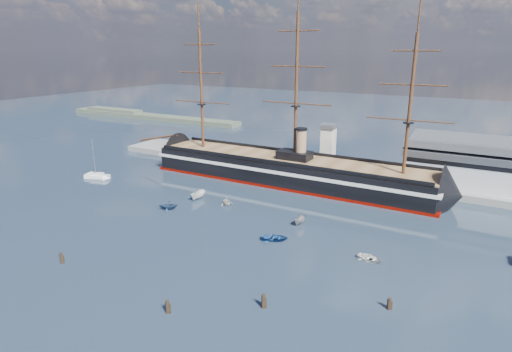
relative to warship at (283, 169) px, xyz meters
The scene contains 16 objects.
ground 21.45m from the warship, 71.70° to the right, with size 600.00×600.00×0.00m, color #24303D.
quay 23.42m from the warship, 43.92° to the left, with size 180.00×18.00×2.00m, color slate.
quay_tower 17.15m from the warship, 53.51° to the left, with size 5.00×5.00×15.00m.
shoreline 152.38m from the warship, 150.51° to the left, with size 120.00×10.00×4.00m.
warship is the anchor object (origin of this frame).
sailboat 59.77m from the warship, 154.46° to the right, with size 8.27×5.11×12.75m.
motorboat_a 29.55m from the warship, 117.27° to the right, with size 6.80×2.49×2.72m, color white.
motorboat_b 43.10m from the warship, 66.64° to the right, with size 3.64×1.45×1.70m, color navy.
motorboat_c 34.00m from the warship, 57.39° to the right, with size 5.26×1.93×2.10m, color gray.
motorboat_d 26.77m from the warship, 98.51° to the right, with size 6.27×2.72×2.30m, color silver.
motorboat_e 53.91m from the warship, 45.67° to the right, with size 3.19×1.27×1.49m, color silver.
motorboat_g 39.59m from the warship, 112.87° to the right, with size 7.37×3.19×2.70m, color navy.
piling_near_left 70.41m from the warship, 101.80° to the right, with size 0.64×0.64×2.88m, color black.
piling_near_mid 72.92m from the warship, 78.63° to the right, with size 0.64×0.64×2.90m, color black.
piling_near_right 68.40m from the warship, 66.85° to the right, with size 0.64×0.64×3.13m, color black.
piling_far_right 69.58m from the warship, 50.13° to the right, with size 0.64×0.64×2.66m, color black.
Camera 1 is at (48.43, -55.52, 40.01)m, focal length 30.00 mm.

